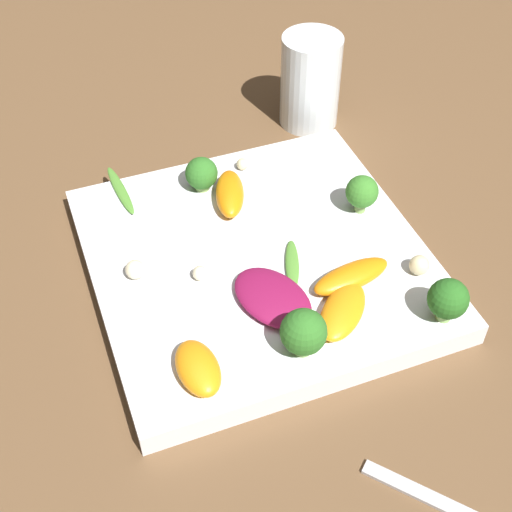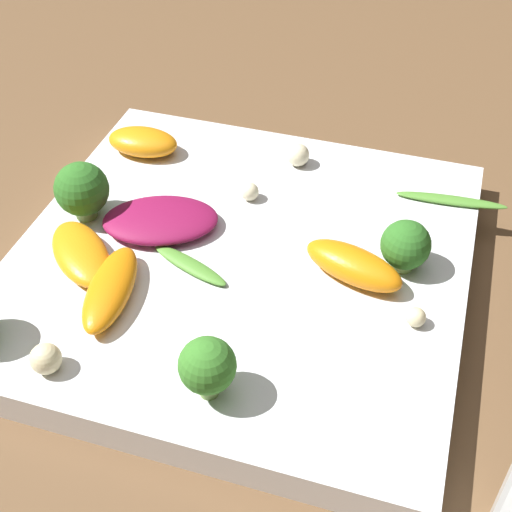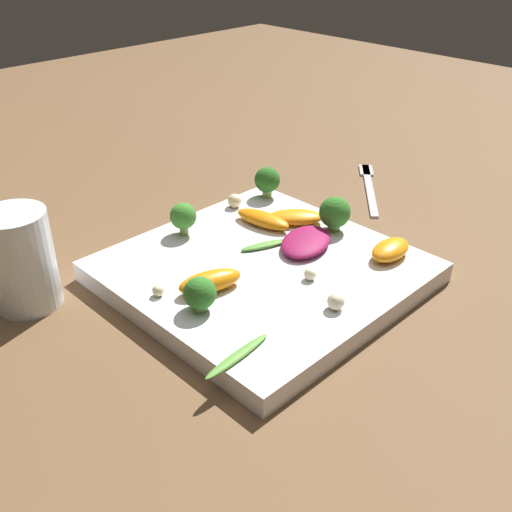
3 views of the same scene
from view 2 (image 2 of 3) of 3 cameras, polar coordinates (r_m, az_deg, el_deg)
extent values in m
plane|color=brown|center=(0.51, -1.24, -1.80)|extent=(2.40, 2.40, 0.00)
cube|color=white|center=(0.50, -1.26, -0.82)|extent=(0.31, 0.31, 0.02)
ellipsoid|color=maroon|center=(0.51, -7.65, 2.88)|extent=(0.08, 0.10, 0.01)
ellipsoid|color=orange|center=(0.47, 7.73, -0.98)|extent=(0.05, 0.08, 0.02)
ellipsoid|color=orange|center=(0.46, -11.57, -2.57)|extent=(0.08, 0.04, 0.02)
ellipsoid|color=orange|center=(0.49, -13.84, 0.22)|extent=(0.07, 0.07, 0.02)
ellipsoid|color=orange|center=(0.59, -9.04, 9.01)|extent=(0.04, 0.06, 0.02)
cylinder|color=#7A9E51|center=(0.41, -3.81, -10.21)|extent=(0.01, 0.01, 0.02)
sphere|color=#387A28|center=(0.39, -3.92, -8.73)|extent=(0.03, 0.03, 0.03)
cylinder|color=#84AD5B|center=(0.49, 11.65, -0.38)|extent=(0.02, 0.02, 0.01)
sphere|color=#2D6B23|center=(0.48, 11.89, 0.89)|extent=(0.03, 0.03, 0.03)
cylinder|color=#7A9E51|center=(0.53, -13.47, 3.72)|extent=(0.02, 0.02, 0.01)
sphere|color=#2D6B23|center=(0.52, -13.78, 5.23)|extent=(0.04, 0.04, 0.04)
ellipsoid|color=#518E33|center=(0.55, 15.35, 4.33)|extent=(0.02, 0.08, 0.00)
ellipsoid|color=#518E33|center=(0.48, -5.32, -0.72)|extent=(0.03, 0.06, 0.01)
sphere|color=beige|center=(0.45, 12.67, -4.79)|extent=(0.01, 0.01, 0.01)
sphere|color=beige|center=(0.53, -0.51, 5.18)|extent=(0.01, 0.01, 0.01)
sphere|color=beige|center=(0.57, 3.38, 8.07)|extent=(0.02, 0.02, 0.02)
sphere|color=beige|center=(0.43, -16.47, -7.88)|extent=(0.02, 0.02, 0.02)
camera|label=1|loc=(0.77, -44.88, 45.41)|focal=50.00mm
camera|label=3|loc=(0.81, 48.29, 33.26)|focal=42.00mm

